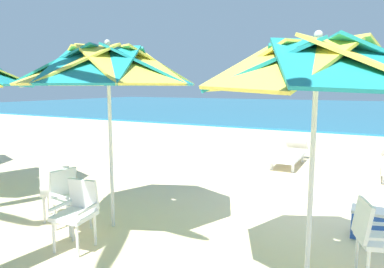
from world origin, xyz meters
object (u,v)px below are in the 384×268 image
(beach_umbrella_0, at_px, (317,68))
(sun_lounger_1, at_px, (290,154))
(plastic_chair_3, at_px, (77,210))
(plastic_chair_2, at_px, (69,195))
(beach_umbrella_1, at_px, (108,68))
(plastic_chair_0, at_px, (375,236))
(cooler_box, at_px, (371,223))
(plastic_chair_1, at_px, (57,188))

(beach_umbrella_0, xyz_separation_m, sun_lounger_1, (-1.40, 5.70, -1.94))
(plastic_chair_3, bearing_deg, sun_lounger_1, 77.43)
(plastic_chair_2, relative_size, plastic_chair_3, 1.00)
(beach_umbrella_0, xyz_separation_m, beach_umbrella_1, (-2.81, 0.33, 0.09))
(plastic_chair_2, height_order, sun_lounger_1, plastic_chair_2)
(plastic_chair_3, bearing_deg, plastic_chair_0, 15.06)
(beach_umbrella_0, distance_m, plastic_chair_0, 1.89)
(plastic_chair_3, bearing_deg, cooler_box, 31.75)
(plastic_chair_1, distance_m, cooler_box, 4.57)
(beach_umbrella_0, height_order, sun_lounger_1, beach_umbrella_0)
(beach_umbrella_1, height_order, plastic_chair_1, beach_umbrella_1)
(plastic_chair_0, xyz_separation_m, plastic_chair_1, (-4.33, -0.38, 0.00))
(beach_umbrella_0, relative_size, cooler_box, 5.13)
(plastic_chair_2, distance_m, cooler_box, 4.23)
(plastic_chair_2, distance_m, plastic_chair_3, 0.66)
(sun_lounger_1, relative_size, cooler_box, 4.30)
(plastic_chair_0, height_order, sun_lounger_1, plastic_chair_0)
(beach_umbrella_1, relative_size, plastic_chair_1, 3.11)
(plastic_chair_0, bearing_deg, plastic_chair_3, -164.94)
(beach_umbrella_1, distance_m, sun_lounger_1, 5.90)
(beach_umbrella_1, bearing_deg, sun_lounger_1, 75.29)
(plastic_chair_2, bearing_deg, plastic_chair_3, -33.67)
(beach_umbrella_1, height_order, plastic_chair_3, beach_umbrella_1)
(plastic_chair_1, height_order, sun_lounger_1, plastic_chair_1)
(plastic_chair_0, relative_size, plastic_chair_3, 1.00)
(plastic_chair_0, distance_m, plastic_chair_2, 3.93)
(beach_umbrella_0, relative_size, sun_lounger_1, 1.19)
(plastic_chair_2, xyz_separation_m, cooler_box, (3.86, 1.69, -0.30))
(beach_umbrella_0, bearing_deg, cooler_box, 71.50)
(plastic_chair_0, distance_m, plastic_chair_1, 4.35)
(beach_umbrella_1, distance_m, cooler_box, 4.19)
(beach_umbrella_0, height_order, cooler_box, beach_umbrella_0)
(plastic_chair_0, height_order, cooler_box, plastic_chair_0)
(beach_umbrella_1, distance_m, plastic_chair_3, 1.95)
(plastic_chair_1, bearing_deg, cooler_box, 19.64)
(beach_umbrella_0, bearing_deg, sun_lounger_1, 103.84)
(plastic_chair_1, bearing_deg, plastic_chair_0, 5.04)
(cooler_box, bearing_deg, beach_umbrella_0, -108.50)
(beach_umbrella_0, height_order, plastic_chair_3, beach_umbrella_0)
(beach_umbrella_0, distance_m, cooler_box, 2.67)
(plastic_chair_3, distance_m, sun_lounger_1, 6.24)
(plastic_chair_0, relative_size, cooler_box, 1.73)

